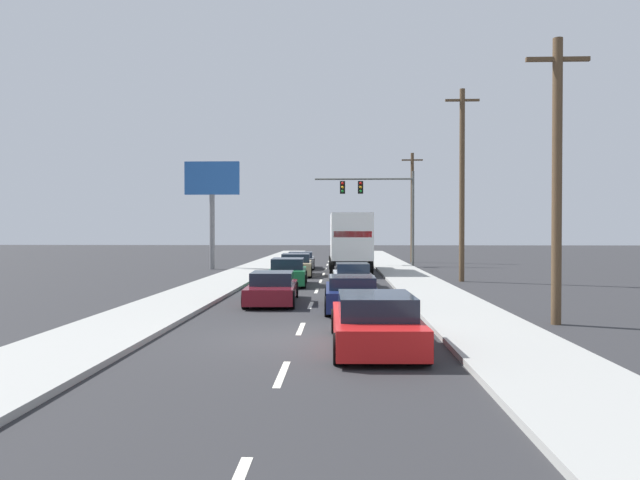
# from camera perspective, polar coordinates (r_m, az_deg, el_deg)

# --- Properties ---
(ground_plane) EXTENTS (140.00, 140.00, 0.00)m
(ground_plane) POSITION_cam_1_polar(r_m,az_deg,el_deg) (39.37, 0.51, -3.03)
(ground_plane) COLOR #2B2B2D
(sidewalk_right) EXTENTS (2.83, 80.00, 0.14)m
(sidewalk_right) POSITION_cam_1_polar(r_m,az_deg,el_deg) (34.57, 8.54, -3.46)
(sidewalk_right) COLOR #9E9E99
(sidewalk_right) RESTS_ON ground_plane
(sidewalk_left) EXTENTS (2.83, 80.00, 0.14)m
(sidewalk_left) POSITION_cam_1_polar(r_m,az_deg,el_deg) (34.89, -7.92, -3.42)
(sidewalk_left) COLOR #9E9E99
(sidewalk_left) RESTS_ON ground_plane
(lane_markings) EXTENTS (0.14, 62.00, 0.01)m
(lane_markings) POSITION_cam_1_polar(r_m,az_deg,el_deg) (35.86, 0.35, -3.40)
(lane_markings) COLOR silver
(lane_markings) RESTS_ON ground_plane
(car_gray) EXTENTS (2.17, 4.75, 1.20)m
(car_gray) POSITION_cam_1_polar(r_m,az_deg,el_deg) (41.28, -1.93, -2.07)
(car_gray) COLOR slate
(car_gray) RESTS_ON ground_plane
(car_tan) EXTENTS (2.15, 4.60, 1.33)m
(car_tan) POSITION_cam_1_polar(r_m,az_deg,el_deg) (34.70, -2.41, -2.55)
(car_tan) COLOR tan
(car_tan) RESTS_ON ground_plane
(car_green) EXTENTS (2.00, 4.16, 1.35)m
(car_green) POSITION_cam_1_polar(r_m,az_deg,el_deg) (28.50, -3.20, -3.27)
(car_green) COLOR #196B38
(car_green) RESTS_ON ground_plane
(car_maroon) EXTENTS (1.98, 4.54, 1.17)m
(car_maroon) POSITION_cam_1_polar(r_m,az_deg,el_deg) (21.64, -4.75, -4.84)
(car_maroon) COLOR maroon
(car_maroon) RESTS_ON ground_plane
(box_truck) EXTENTS (2.83, 8.01, 3.78)m
(box_truck) POSITION_cam_1_polar(r_m,az_deg,el_deg) (36.98, 2.98, 0.05)
(box_truck) COLOR white
(box_truck) RESTS_ON ground_plane
(car_silver) EXTENTS (2.00, 4.45, 1.15)m
(car_silver) POSITION_cam_1_polar(r_m,az_deg,el_deg) (27.70, 3.22, -3.60)
(car_silver) COLOR #B7BABF
(car_silver) RESTS_ON ground_plane
(car_navy) EXTENTS (1.91, 4.34, 1.18)m
(car_navy) POSITION_cam_1_polar(r_m,az_deg,el_deg) (19.72, 3.12, -5.35)
(car_navy) COLOR #141E4C
(car_navy) RESTS_ON ground_plane
(car_red) EXTENTS (2.09, 4.70, 1.26)m
(car_red) POSITION_cam_1_polar(r_m,az_deg,el_deg) (13.46, 5.46, -8.13)
(car_red) COLOR red
(car_red) RESTS_ON ground_plane
(traffic_signal_mast) EXTENTS (7.67, 0.69, 7.30)m
(traffic_signal_mast) POSITION_cam_1_polar(r_m,az_deg,el_deg) (44.61, 5.29, 4.37)
(traffic_signal_mast) COLOR #595B56
(traffic_signal_mast) RESTS_ON ground_plane
(utility_pole_near) EXTENTS (1.80, 0.28, 8.21)m
(utility_pole_near) POSITION_cam_1_polar(r_m,az_deg,el_deg) (17.91, 22.43, 5.78)
(utility_pole_near) COLOR brown
(utility_pole_near) RESTS_ON ground_plane
(utility_pole_mid) EXTENTS (1.80, 0.28, 10.24)m
(utility_pole_mid) POSITION_cam_1_polar(r_m,az_deg,el_deg) (31.62, 13.89, 5.53)
(utility_pole_mid) COLOR brown
(utility_pole_mid) RESTS_ON ground_plane
(utility_pole_far) EXTENTS (1.80, 0.28, 9.40)m
(utility_pole_far) POSITION_cam_1_polar(r_m,az_deg,el_deg) (50.14, 9.12, 3.34)
(utility_pole_far) COLOR brown
(utility_pole_far) RESTS_ON ground_plane
(roadside_billboard) EXTENTS (3.87, 0.36, 7.58)m
(roadside_billboard) POSITION_cam_1_polar(r_m,az_deg,el_deg) (41.23, -10.65, 4.61)
(roadside_billboard) COLOR slate
(roadside_billboard) RESTS_ON ground_plane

